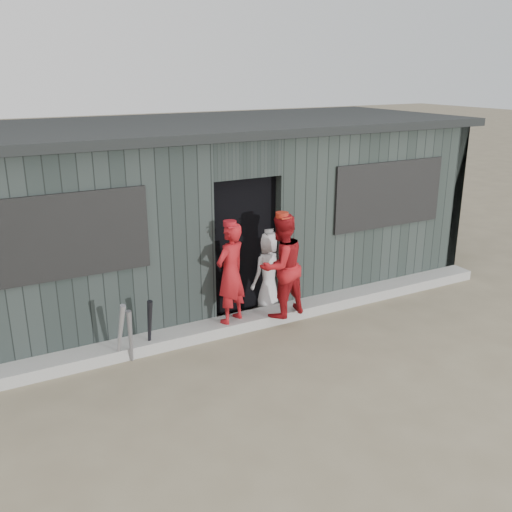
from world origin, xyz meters
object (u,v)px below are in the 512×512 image
bat_right (150,326)px  player_red_right (281,266)px  bat_mid (130,336)px  dugout (204,208)px  bat_left (120,334)px  player_grey_back (268,270)px  player_red_left (231,273)px

bat_right → player_red_right: player_red_right is taller
bat_mid → dugout: (1.82, 1.93, 0.94)m
bat_mid → player_red_right: bearing=1.9°
player_red_right → bat_left: bearing=-10.0°
bat_mid → player_grey_back: 2.31m
player_grey_back → bat_right: bearing=-12.3°
bat_left → player_red_left: bearing=7.4°
player_red_left → player_grey_back: size_ratio=1.12×
bat_mid → bat_right: size_ratio=0.97×
player_red_left → player_red_right: bearing=143.2°
bat_left → player_grey_back: player_grey_back is taller
bat_right → player_red_right: size_ratio=0.51×
player_red_right → dugout: bearing=-92.1°
bat_left → player_red_left: 1.62m
player_grey_back → dugout: size_ratio=0.15×
bat_mid → dugout: dugout is taller
dugout → player_red_left: bearing=-102.6°
dugout → bat_mid: bearing=-133.3°
player_grey_back → dugout: dugout is taller
bat_left → bat_right: size_ratio=1.13×
player_red_right → player_grey_back: player_red_right is taller
bat_left → bat_right: 0.42m
player_red_left → player_red_right: player_red_right is taller
bat_mid → bat_right: (0.29, 0.14, 0.01)m
player_red_left → bat_right: bearing=-21.4°
player_red_left → dugout: size_ratio=0.16×
bat_right → player_grey_back: player_grey_back is taller
bat_left → bat_mid: size_ratio=1.17×
bat_right → player_red_left: bearing=3.6°
bat_mid → player_grey_back: player_grey_back is taller
bat_left → player_red_right: (2.23, 0.06, 0.46)m
player_red_left → player_red_right: (0.68, -0.14, 0.03)m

